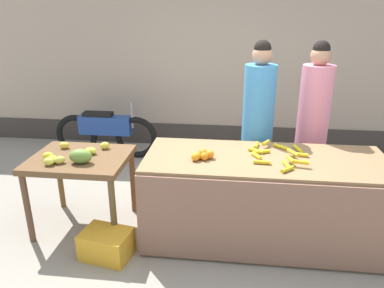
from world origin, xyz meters
The scene contains 12 objects.
ground_plane centered at (0.00, 0.00, 0.00)m, with size 24.00×24.00×0.00m, color gray.
market_wall_back centered at (0.00, 2.65, 1.40)m, with size 9.96×0.23×2.87m.
fruit_stall_counter centered at (0.41, -0.01, 0.43)m, with size 2.26×0.91×0.87m.
side_table_wooden centered at (-1.41, 0.00, 0.69)m, with size 0.95×0.78×0.79m.
banana_bunch_pile centered at (0.52, 0.04, 0.89)m, with size 0.56×0.69×0.07m.
orange_pile centered at (-0.17, -0.10, 0.91)m, with size 0.21×0.16×0.09m.
mango_papaya_pile centered at (-1.42, -0.09, 0.84)m, with size 0.56×0.57×0.14m.
vendor_woman_blue_shirt centered at (0.36, 0.69, 0.95)m, with size 0.34×0.34×1.88m.
vendor_woman_pink_shirt centered at (0.97, 0.79, 0.94)m, with size 0.34×0.34×1.87m.
parked_motorcycle centered at (-1.84, 1.90, 0.40)m, with size 1.60×0.18×0.88m.
produce_crate centered at (-1.02, -0.48, 0.13)m, with size 0.44×0.32×0.26m, color gold.
produce_sack centered at (-0.69, 0.80, 0.26)m, with size 0.36×0.30×0.52m, color tan.
Camera 1 is at (0.10, -3.20, 2.18)m, focal length 34.13 mm.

